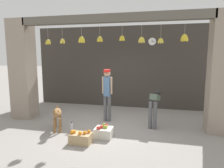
{
  "coord_description": "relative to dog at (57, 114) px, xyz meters",
  "views": [
    {
      "loc": [
        1.38,
        -5.65,
        2.16
      ],
      "look_at": [
        0.0,
        0.37,
        1.26
      ],
      "focal_mm": 32.0,
      "sensor_mm": 36.0,
      "label": 1
    }
  ],
  "objects": [
    {
      "name": "fruit_crate_oranges",
      "position": [
        0.97,
        -0.66,
        -0.33
      ],
      "size": [
        0.53,
        0.34,
        0.33
      ],
      "color": "tan",
      "rests_on": "ground_plane"
    },
    {
      "name": "shop_pillar_right",
      "position": [
        4.5,
        0.9,
        1.19
      ],
      "size": [
        0.7,
        0.6,
        3.33
      ],
      "primitive_type": "cube",
      "color": "gray",
      "rests_on": "ground_plane"
    },
    {
      "name": "fruit_crate_apples",
      "position": [
        1.42,
        -0.17,
        -0.33
      ],
      "size": [
        0.46,
        0.41,
        0.33
      ],
      "color": "silver",
      "rests_on": "ground_plane"
    },
    {
      "name": "storefront_awning",
      "position": [
        1.4,
        0.72,
        2.68
      ],
      "size": [
        5.62,
        0.3,
        0.86
      ],
      "color": "#5B564C"
    },
    {
      "name": "dog",
      "position": [
        0.0,
        0.0,
        0.0
      ],
      "size": [
        0.51,
        0.84,
        0.69
      ],
      "rotation": [
        0.0,
        0.0,
        -1.12
      ],
      "color": "olive",
      "rests_on": "ground_plane"
    },
    {
      "name": "wall_clock",
      "position": [
        2.53,
        3.06,
        2.21
      ],
      "size": [
        0.31,
        0.03,
        0.31
      ],
      "color": "black"
    },
    {
      "name": "shop_back_wall",
      "position": [
        1.39,
        3.14,
        1.19
      ],
      "size": [
        7.52,
        0.12,
        3.33
      ],
      "primitive_type": "cube",
      "color": "#38332D",
      "rests_on": "ground_plane"
    },
    {
      "name": "shopkeeper",
      "position": [
        1.2,
        1.13,
        0.54
      ],
      "size": [
        0.34,
        0.28,
        1.7
      ],
      "rotation": [
        0.0,
        0.0,
        3.1
      ],
      "color": "#56565B",
      "rests_on": "ground_plane"
    },
    {
      "name": "ground_plane",
      "position": [
        1.39,
        0.6,
        -0.47
      ],
      "size": [
        60.0,
        60.0,
        0.0
      ],
      "primitive_type": "plane",
      "color": "gray"
    },
    {
      "name": "worker_stooping",
      "position": [
        2.72,
        0.95,
        0.24
      ],
      "size": [
        0.35,
        0.81,
        1.06
      ],
      "rotation": [
        0.0,
        0.0,
        -0.19
      ],
      "color": "#56565B",
      "rests_on": "ground_plane"
    },
    {
      "name": "water_bottle",
      "position": [
        0.46,
        -0.03,
        -0.34
      ],
      "size": [
        0.07,
        0.07,
        0.29
      ],
      "color": "silver",
      "rests_on": "ground_plane"
    },
    {
      "name": "shop_pillar_left",
      "position": [
        -1.71,
        0.9,
        1.19
      ],
      "size": [
        0.7,
        0.6,
        3.33
      ],
      "primitive_type": "cube",
      "color": "gray",
      "rests_on": "ground_plane"
    }
  ]
}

